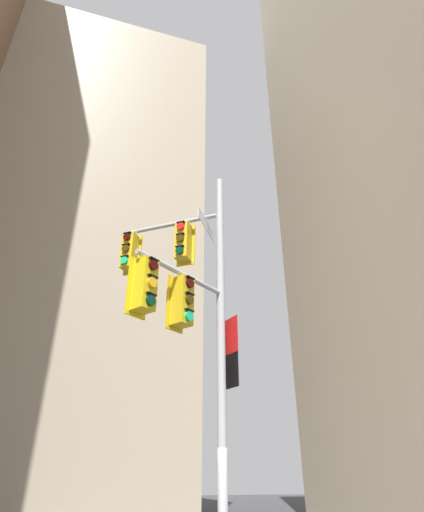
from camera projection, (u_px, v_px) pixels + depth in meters
The scene contains 2 objects.
building_mid_block at pixel (84, 251), 32.60m from camera, with size 15.22×15.22×35.47m, color tan.
signal_pole_assembly at pixel (183, 297), 9.24m from camera, with size 2.57×3.39×8.94m.
Camera 1 is at (-2.76, -8.36, 1.95)m, focal length 29.36 mm.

